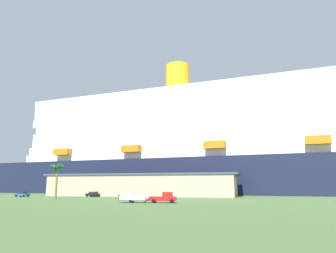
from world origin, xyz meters
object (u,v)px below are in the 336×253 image
Objects in this scene: pickup_truck at (164,198)px; parked_car_blue_suv at (22,194)px; cruise_ship at (264,149)px; parked_car_black_coupe at (93,194)px; palm_tree at (57,171)px; small_boat_on_trailer at (137,198)px.

pickup_truck is 1.30× the size of parked_car_blue_suv.
cruise_ship is 65.47× the size of parked_car_blue_suv.
pickup_truck is 42.92m from parked_car_black_coupe.
palm_tree is 2.08× the size of parked_car_blue_suv.
parked_car_blue_suv is at bearing 155.59° from small_boat_on_trailer.
palm_tree reaches higher than parked_car_black_coupe.
cruise_ship reaches higher than small_boat_on_trailer.
parked_car_black_coupe is 1.02× the size of parked_car_blue_suv.
palm_tree is at bearing -91.08° from parked_car_black_coupe.
parked_car_blue_suv is at bearing -146.86° from cruise_ship.
palm_tree is (-33.05, 9.31, 6.38)m from pickup_truck.
pickup_truck is 0.63× the size of palm_tree.
cruise_ship is 39.10× the size of small_boat_on_trailer.
small_boat_on_trailer is at bearing -169.35° from pickup_truck.
parked_car_black_coupe is (0.35, 18.48, -6.59)m from palm_tree.
parked_car_black_coupe is at bearing -142.00° from cruise_ship.
parked_car_black_coupe is at bearing 18.40° from parked_car_blue_suv.
pickup_truck is 1.28× the size of parked_car_black_coupe.
small_boat_on_trailer is 52.85m from parked_car_blue_suv.
small_boat_on_trailer reaches higher than parked_car_blue_suv.
palm_tree is (-27.39, 10.37, 6.46)m from small_boat_on_trailer.
parked_car_blue_suv is (-73.64, -48.07, -17.03)m from cruise_ship.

